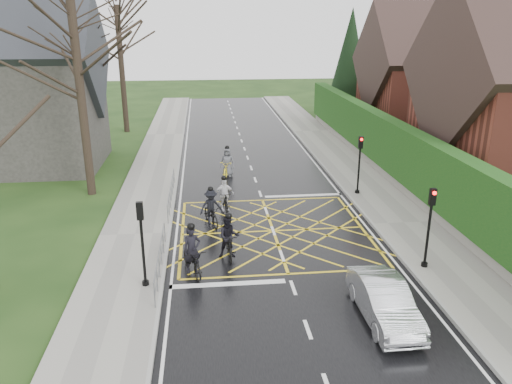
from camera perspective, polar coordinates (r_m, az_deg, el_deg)
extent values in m
plane|color=black|center=(22.17, 1.98, -4.47)|extent=(120.00, 120.00, 0.00)
cube|color=black|center=(22.17, 1.98, -4.46)|extent=(9.00, 80.00, 0.01)
cube|color=gray|center=(23.69, 16.53, -3.51)|extent=(3.00, 80.00, 0.15)
cube|color=gray|center=(22.16, -13.63, -4.83)|extent=(3.00, 80.00, 0.15)
cube|color=slate|center=(29.47, 15.41, 1.59)|extent=(0.50, 38.00, 0.70)
cube|color=#103C12|center=(29.01, 15.71, 4.89)|extent=(0.90, 38.00, 2.80)
cube|color=maroon|center=(42.42, 18.87, 10.12)|extent=(9.00, 8.00, 6.00)
cube|color=#2F201C|center=(42.12, 19.30, 14.01)|extent=(9.80, 8.80, 8.80)
cube|color=maroon|center=(43.23, 23.08, 17.15)|extent=(0.70, 0.70, 1.60)
cylinder|color=black|center=(48.80, 10.37, 9.01)|extent=(0.50, 0.50, 1.20)
cone|color=black|center=(48.26, 10.68, 14.15)|extent=(4.60, 4.60, 10.00)
cube|color=#2D2B28|center=(34.23, -24.31, 8.40)|extent=(8.00, 7.00, 7.00)
cube|color=#26282D|center=(33.87, -25.11, 14.04)|extent=(8.80, 7.80, 7.80)
cylinder|color=black|center=(27.02, -19.43, 10.88)|extent=(0.44, 0.44, 11.00)
cylinder|color=black|center=(34.96, -18.30, 13.45)|extent=(0.44, 0.44, 12.00)
cylinder|color=black|center=(42.77, -15.08, 13.25)|extent=(0.44, 0.44, 10.00)
cylinder|color=slate|center=(18.45, -10.96, -6.47)|extent=(0.05, 5.00, 0.05)
cylinder|color=slate|center=(18.65, -10.88, -7.72)|extent=(0.04, 5.00, 0.04)
cylinder|color=slate|center=(16.49, -11.51, -11.77)|extent=(0.04, 0.04, 1.00)
cylinder|color=slate|center=(20.93, -10.37, -4.77)|extent=(0.04, 0.04, 1.00)
cylinder|color=slate|center=(25.42, -9.71, 0.79)|extent=(0.05, 6.00, 0.05)
cylinder|color=slate|center=(25.56, -9.66, -0.17)|extent=(0.04, 6.00, 0.04)
cylinder|color=slate|center=(22.77, -10.05, -2.75)|extent=(0.04, 0.04, 1.00)
cylinder|color=slate|center=(28.42, -9.34, 1.72)|extent=(0.04, 0.04, 1.00)
cylinder|color=black|center=(26.64, 11.67, 2.64)|extent=(0.10, 0.10, 3.00)
cylinder|color=black|center=(27.04, 11.49, -0.10)|extent=(0.24, 0.24, 0.30)
cube|color=black|center=(26.29, 11.88, 5.57)|extent=(0.22, 0.16, 0.62)
sphere|color=#FF0C0C|center=(26.14, 11.98, 5.89)|extent=(0.14, 0.14, 0.14)
cylinder|color=black|center=(19.28, 19.08, -4.44)|extent=(0.10, 0.10, 3.00)
cylinder|color=black|center=(19.83, 18.66, -8.03)|extent=(0.24, 0.24, 0.30)
cube|color=black|center=(18.79, 19.53, -0.52)|extent=(0.22, 0.16, 0.62)
sphere|color=#FF0C0C|center=(18.63, 19.74, -0.12)|extent=(0.14, 0.14, 0.14)
cylinder|color=black|center=(17.39, -12.80, -6.42)|extent=(0.10, 0.10, 3.00)
cylinder|color=black|center=(18.00, -12.48, -10.31)|extent=(0.24, 0.24, 0.30)
cube|color=black|center=(16.85, -13.14, -2.12)|extent=(0.22, 0.16, 0.62)
sphere|color=#FF0C0C|center=(16.90, -13.14, -1.40)|extent=(0.14, 0.14, 0.14)
imported|color=black|center=(18.54, -7.28, -7.74)|extent=(1.30, 2.15, 1.06)
imported|color=black|center=(18.47, -7.33, -6.57)|extent=(0.76, 0.62, 1.81)
sphere|color=black|center=(18.09, -7.45, -3.93)|extent=(0.28, 0.28, 0.28)
imported|color=black|center=(19.55, -3.09, -6.05)|extent=(0.58, 1.87, 1.11)
imported|color=black|center=(19.52, -3.12, -5.14)|extent=(0.85, 0.67, 1.71)
sphere|color=black|center=(19.18, -3.17, -2.76)|extent=(0.27, 0.27, 0.27)
imported|color=black|center=(22.77, -5.13, -2.56)|extent=(1.15, 1.95, 0.97)
imported|color=black|center=(22.75, -5.16, -1.68)|extent=(1.19, 0.89, 1.64)
sphere|color=black|center=(22.46, -5.22, 0.33)|extent=(0.26, 0.26, 0.26)
imported|color=black|center=(24.27, -3.63, -1.01)|extent=(0.76, 1.84, 1.07)
imported|color=silver|center=(24.27, -3.66, -0.30)|extent=(1.01, 0.54, 1.64)
sphere|color=black|center=(24.00, -3.70, 1.59)|extent=(0.26, 0.26, 0.26)
imported|color=yellow|center=(29.69, -3.27, 2.71)|extent=(1.12, 2.04, 1.02)
imported|color=#515358|center=(29.69, -3.29, 3.42)|extent=(0.95, 0.74, 1.73)
sphere|color=black|center=(29.46, -3.32, 5.08)|extent=(0.27, 0.27, 0.27)
imported|color=silver|center=(16.24, 14.45, -11.98)|extent=(1.37, 3.84, 1.26)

